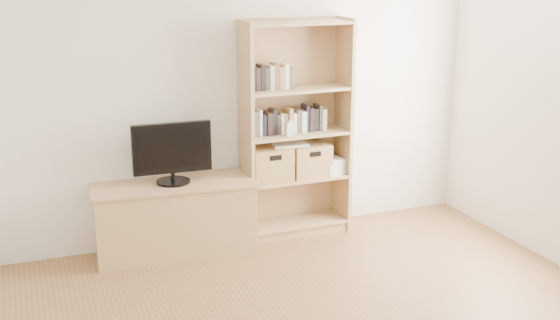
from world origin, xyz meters
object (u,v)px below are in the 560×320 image
tv_stand (175,219)px  basket_right (308,159)px  basket_left (269,163)px  laptop (289,144)px  baby_monitor (290,130)px  bookshelf (296,130)px  television (172,153)px

tv_stand → basket_right: basket_right is taller
basket_left → laptop: (0.19, -0.01, 0.16)m
basket_left → baby_monitor: bearing=-34.6°
tv_stand → bookshelf: (1.15, 0.08, 0.68)m
baby_monitor → laptop: baby_monitor is taller
tv_stand → laptop: size_ratio=4.29×
television → basket_left: television is taller
basket_left → basket_right: bearing=-0.4°
tv_stand → laptop: 1.22m
basket_left → basket_right: 0.38m
basket_left → laptop: bearing=-3.3°
television → basket_left: (0.89, 0.06, -0.20)m
bookshelf → laptop: 0.14m
baby_monitor → basket_right: bearing=28.8°
bookshelf → basket_left: 0.39m
baby_monitor → basket_left: baby_monitor is taller
bookshelf → basket_right: size_ratio=5.49×
tv_stand → laptop: (1.08, 0.06, 0.55)m
tv_stand → bookshelf: size_ratio=0.68×
television → laptop: 1.08m
baby_monitor → basket_right: size_ratio=0.32×
tv_stand → baby_monitor: 1.27m
laptop → basket_left: bearing=-174.7°
baby_monitor → television: bearing=-178.7°
bookshelf → basket_right: bookshelf is taller
basket_left → tv_stand: bearing=-177.5°
laptop → baby_monitor: bearing=-102.6°
baby_monitor → laptop: 0.19m
television → laptop: (1.08, 0.06, -0.04)m
baby_monitor → basket_left: size_ratio=0.31×
tv_stand → basket_left: (0.89, 0.06, 0.39)m
bookshelf → basket_right: bearing=-2.6°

